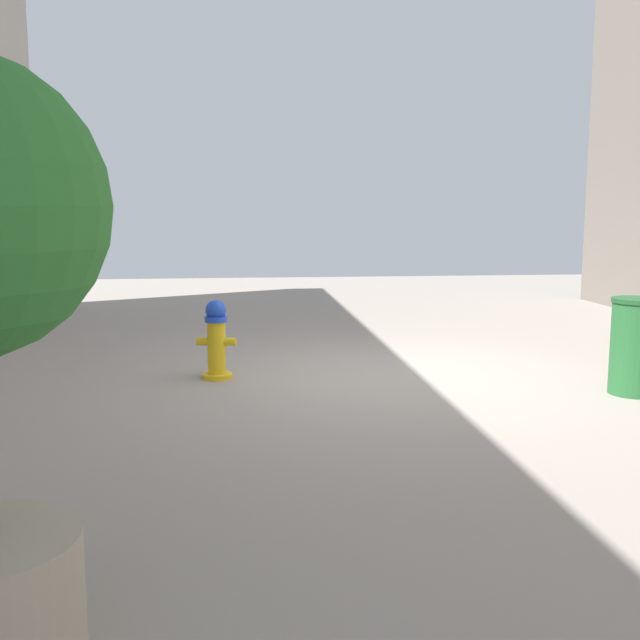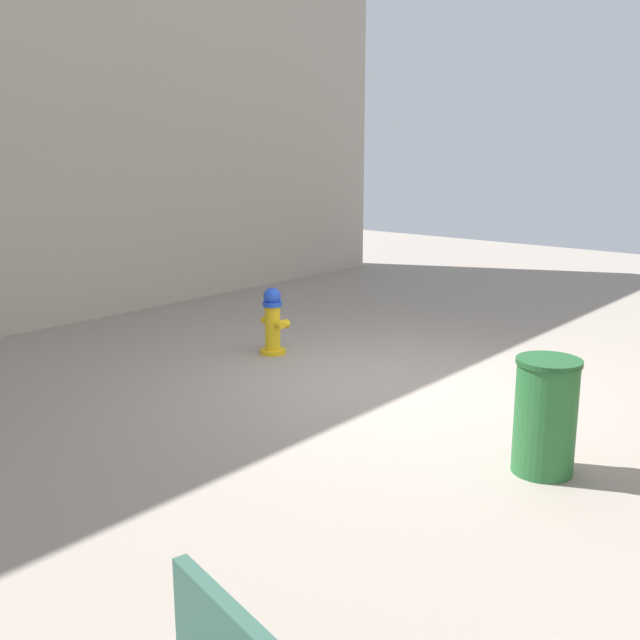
% 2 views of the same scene
% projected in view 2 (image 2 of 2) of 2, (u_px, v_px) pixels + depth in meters
% --- Properties ---
extents(ground_plane, '(23.40, 23.40, 0.00)m').
position_uv_depth(ground_plane, '(387.00, 386.00, 7.80)').
color(ground_plane, gray).
extents(fire_hydrant, '(0.41, 0.39, 0.81)m').
position_uv_depth(fire_hydrant, '(273.00, 321.00, 8.95)').
color(fire_hydrant, gold).
rests_on(fire_hydrant, ground_plane).
extents(trash_bin, '(0.49, 0.49, 0.90)m').
position_uv_depth(trash_bin, '(545.00, 416.00, 5.67)').
color(trash_bin, '#266633').
rests_on(trash_bin, ground_plane).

